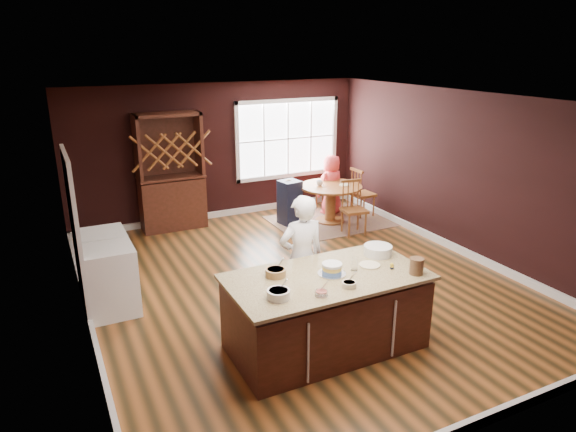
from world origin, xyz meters
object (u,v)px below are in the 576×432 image
object	(u,v)px
layer_cake	(332,269)
chair_south	(354,208)
chair_east	(363,192)
chair_north	(327,185)
washer	(111,281)
dryer	(104,263)
kitchen_island	(326,313)
baker	(302,259)
toddler	(289,183)
seated_woman	(331,185)
hutch	(171,172)
dining_table	(331,196)
high_chair	(290,202)

from	to	relation	value
layer_cake	chair_south	bearing A→B (deg)	52.77
chair_east	chair_north	size ratio (longest dim) A/B	1.01
chair_south	washer	size ratio (longest dim) A/B	1.12
washer	dryer	world-z (taller)	dryer
kitchen_island	layer_cake	bearing A→B (deg)	4.90
baker	toddler	size ratio (longest dim) A/B	6.40
baker	seated_woman	size ratio (longest dim) A/B	1.32
hutch	dryer	distance (m)	2.85
seated_woman	dining_table	bearing A→B (deg)	44.12
chair_south	high_chair	distance (m)	1.33
seated_woman	toddler	distance (m)	1.04
seated_woman	chair_south	bearing A→B (deg)	65.02
washer	layer_cake	bearing A→B (deg)	-41.84
toddler	dryer	world-z (taller)	toddler
seated_woman	toddler	size ratio (longest dim) A/B	4.83
chair_south	hutch	distance (m)	3.51
chair_south	dryer	world-z (taller)	chair_south
baker	chair_east	bearing A→B (deg)	-131.91
chair_north	washer	xyz separation A→B (m)	(-4.88, -2.77, -0.05)
chair_east	chair_north	bearing A→B (deg)	22.48
layer_cake	chair_north	xyz separation A→B (m)	(2.70, 4.72, -0.48)
chair_south	dining_table	bearing A→B (deg)	100.35
chair_south	hutch	xyz separation A→B (m)	(-2.93, 1.84, 0.59)
kitchen_island	toddler	world-z (taller)	toddler
chair_south	toddler	world-z (taller)	chair_south
baker	chair_south	distance (m)	3.31
baker	washer	bearing A→B (deg)	-27.20
hutch	seated_woman	bearing A→B (deg)	-10.50
dining_table	chair_east	size ratio (longest dim) A/B	1.20
dryer	kitchen_island	bearing A→B (deg)	-50.93
toddler	layer_cake	bearing A→B (deg)	-110.10
toddler	washer	xyz separation A→B (m)	(-3.71, -2.26, -0.35)
baker	high_chair	size ratio (longest dim) A/B	1.81
high_chair	hutch	bearing A→B (deg)	150.12
chair_east	dryer	xyz separation A→B (m)	(-5.26, -1.31, -0.05)
kitchen_island	dining_table	distance (m)	4.53
chair_south	hutch	bearing A→B (deg)	156.36
dining_table	washer	size ratio (longest dim) A/B	1.34
hutch	dryer	world-z (taller)	hutch
kitchen_island	seated_woman	xyz separation A→B (m)	(2.63, 4.30, 0.19)
chair_east	toddler	xyz separation A→B (m)	(-1.55, 0.32, 0.30)
chair_east	washer	xyz separation A→B (m)	(-5.26, -1.95, -0.05)
baker	seated_woman	distance (m)	4.41
dining_table	chair_north	bearing A→B (deg)	64.27
chair_east	high_chair	bearing A→B (deg)	80.19
chair_east	dryer	distance (m)	5.42
baker	dining_table	bearing A→B (deg)	-123.86
seated_woman	high_chair	distance (m)	1.10
layer_cake	dryer	world-z (taller)	layer_cake
layer_cake	chair_east	xyz separation A→B (m)	(3.09, 3.89, -0.47)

